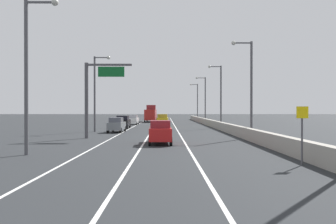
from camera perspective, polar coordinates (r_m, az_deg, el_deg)
The scene contains 19 objects.
ground_plane at distance 66.28m, azimuth -0.32°, elevation -2.08°, with size 320.00×320.00×0.00m, color #26282B.
lane_stripe_left at distance 57.54m, azimuth -5.78°, elevation -2.45°, with size 0.16×130.00×0.00m, color silver.
lane_stripe_center at distance 57.32m, azimuth -2.29°, elevation -2.46°, with size 0.16×130.00×0.00m, color silver.
lane_stripe_right at distance 57.32m, azimuth 1.21°, elevation -2.46°, with size 0.16×130.00×0.00m, color silver.
jersey_barrier_right at distance 43.01m, azimuth 10.07°, elevation -2.68°, with size 0.60×120.00×1.10m, color #9E998E.
overhead_sign_gantry at distance 34.90m, azimuth -12.19°, elevation 3.48°, with size 4.68×0.36×7.50m.
speed_advisory_sign at distance 18.75m, azimuth 21.36°, elevation -2.92°, with size 0.60×0.11×3.00m.
lamp_post_right_second at distance 35.60m, azimuth 13.25°, elevation 4.87°, with size 2.14×0.44×9.77m.
lamp_post_right_third at distance 54.13m, azimuth 8.49°, elevation 3.33°, with size 2.14×0.44×9.77m.
lamp_post_right_fourth at distance 72.84m, azimuth 5.99°, elevation 2.57°, with size 2.14×0.44×9.77m.
lamp_post_right_fifth at distance 91.67m, azimuth 4.75°, elevation 2.12°, with size 2.14×0.44×9.77m.
lamp_post_left_near at distance 23.31m, azimuth -21.86°, elevation 7.24°, with size 2.14×0.44×9.77m.
lamp_post_left_mid at distance 45.21m, azimuth -11.75°, elevation 3.91°, with size 2.14×0.44×9.77m.
car_yellow_0 at distance 58.85m, azimuth -0.90°, elevation -1.37°, with size 2.03×4.84×2.10m.
car_gray_1 at distance 43.81m, azimuth -8.52°, elevation -2.12°, with size 1.89×4.51×1.87m.
car_red_2 at distance 28.65m, azimuth -1.30°, elevation -3.35°, with size 1.96×4.63×1.95m.
car_white_3 at distance 65.50m, azimuth -5.85°, elevation -1.29°, with size 2.00×4.45×1.88m.
car_black_4 at distance 52.47m, azimuth -7.46°, elevation -1.66°, with size 1.94×4.21×1.96m.
box_truck at distance 80.55m, azimuth -2.88°, elevation -0.36°, with size 2.60×9.06×3.97m.
Camera 1 is at (-0.19, -2.22, 2.83)m, focal length 36.75 mm.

